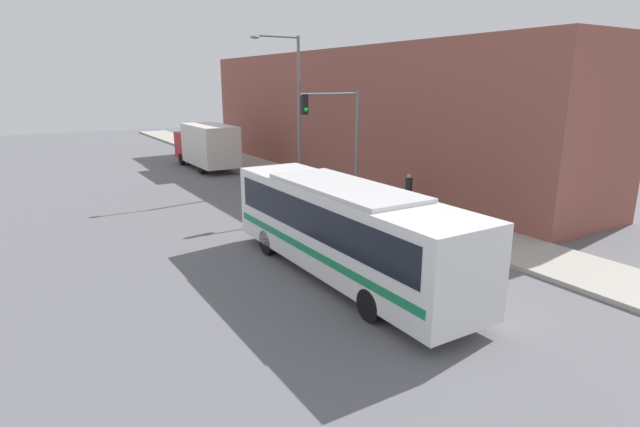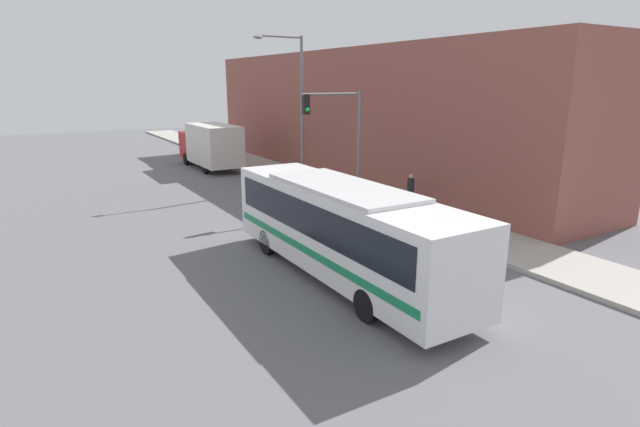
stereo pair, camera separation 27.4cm
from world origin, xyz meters
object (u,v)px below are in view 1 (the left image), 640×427
fire_hydrant (419,216)px  delivery_truck (206,145)px  street_lamp (293,99)px  traffic_light_pole (339,128)px  city_bus (343,225)px  pedestrian_near_corner (409,191)px

fire_hydrant → delivery_truck: bearing=97.2°
street_lamp → traffic_light_pole: bearing=-97.8°
city_bus → street_lamp: 15.17m
fire_hydrant → traffic_light_pole: 5.96m
traffic_light_pole → street_lamp: size_ratio=0.66×
delivery_truck → pedestrian_near_corner: delivery_truck is taller
city_bus → traffic_light_pole: (4.96, 7.65, 2.21)m
delivery_truck → city_bus: bearing=-98.7°
street_lamp → pedestrian_near_corner: street_lamp is taller
traffic_light_pole → delivery_truck: bearing=95.9°
delivery_truck → street_lamp: street_lamp is taller
traffic_light_pole → fire_hydrant: bearing=-78.9°
delivery_truck → fire_hydrant: (2.48, -19.53, -1.17)m
city_bus → street_lamp: bearing=67.4°
delivery_truck → pedestrian_near_corner: 17.65m
pedestrian_near_corner → delivery_truck: bearing=102.9°
fire_hydrant → city_bus: bearing=-154.2°
street_lamp → city_bus: bearing=-113.0°
delivery_truck → fire_hydrant: bearing=-82.8°
city_bus → delivery_truck: size_ratio=1.40×
fire_hydrant → street_lamp: (-0.13, 10.76, 4.61)m
city_bus → pedestrian_near_corner: 9.04m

